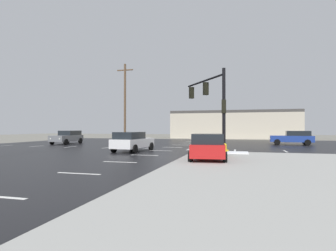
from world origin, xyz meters
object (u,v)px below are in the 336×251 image
(fire_hydrant, at_px, (225,149))
(sedan_blue, at_px, (293,137))
(utility_pole_far, at_px, (125,102))
(sedan_white, at_px, (132,141))
(sedan_grey, at_px, (68,137))
(sedan_red, at_px, (208,146))
(traffic_signal_mast, at_px, (212,99))

(fire_hydrant, height_order, sedan_blue, sedan_blue)
(utility_pole_far, bearing_deg, sedan_white, -63.76)
(sedan_grey, height_order, sedan_white, same)
(sedan_grey, distance_m, utility_pole_far, 8.33)
(sedan_blue, bearing_deg, fire_hydrant, 70.42)
(sedan_grey, bearing_deg, sedan_red, 53.12)
(sedan_red, relative_size, sedan_white, 1.00)
(traffic_signal_mast, height_order, sedan_blue, traffic_signal_mast)
(sedan_white, bearing_deg, fire_hydrant, -104.89)
(sedan_blue, bearing_deg, sedan_red, 70.66)
(traffic_signal_mast, xyz_separation_m, sedan_grey, (-18.19, 8.98, -3.18))
(fire_hydrant, height_order, sedan_grey, sedan_grey)
(sedan_blue, relative_size, sedan_grey, 1.01)
(traffic_signal_mast, relative_size, sedan_grey, 1.26)
(traffic_signal_mast, xyz_separation_m, sedan_white, (-6.45, 0.75, -3.18))
(traffic_signal_mast, distance_m, utility_pole_far, 18.30)
(traffic_signal_mast, distance_m, fire_hydrant, 4.14)
(sedan_grey, xyz_separation_m, sedan_white, (11.74, -8.23, 0.00))
(sedan_red, xyz_separation_m, sedan_white, (-6.65, 4.84, 0.00))
(sedan_red, distance_m, sedan_white, 8.22)
(traffic_signal_mast, height_order, fire_hydrant, traffic_signal_mast)
(fire_hydrant, bearing_deg, sedan_blue, 66.83)
(utility_pole_far, bearing_deg, sedan_red, -53.52)
(sedan_blue, bearing_deg, sedan_white, 45.87)
(traffic_signal_mast, height_order, sedan_red, traffic_signal_mast)
(fire_hydrant, relative_size, sedan_grey, 0.17)
(sedan_red, bearing_deg, sedan_grey, 49.15)
(sedan_red, relative_size, sedan_grey, 1.02)
(fire_hydrant, xyz_separation_m, sedan_red, (-0.82, -2.12, 0.32))
(fire_hydrant, bearing_deg, sedan_red, -111.16)
(sedan_grey, bearing_deg, sedan_blue, 98.65)
(sedan_blue, distance_m, sedan_grey, 26.27)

